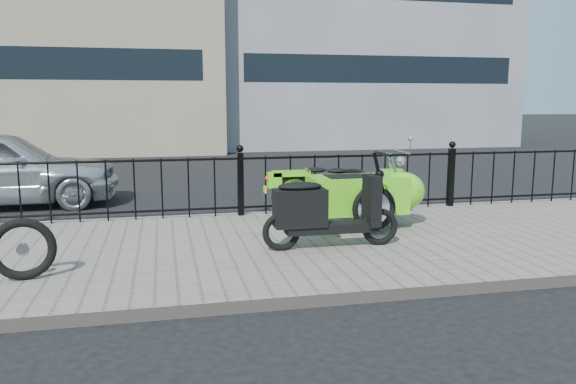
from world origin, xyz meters
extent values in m
plane|color=black|center=(0.00, 0.00, 0.00)|extent=(120.00, 120.00, 0.00)
cube|color=slate|center=(0.00, -0.50, 0.06)|extent=(30.00, 3.80, 0.12)
cube|color=gray|center=(0.00, 1.44, 0.06)|extent=(30.00, 0.10, 0.12)
cylinder|color=black|center=(0.00, 1.30, 0.99)|extent=(14.00, 0.04, 0.04)
cylinder|color=black|center=(0.00, 1.30, 0.24)|extent=(14.00, 0.04, 0.04)
cube|color=black|center=(0.00, 1.30, 0.60)|extent=(0.09, 0.09, 0.96)
sphere|color=black|center=(0.00, 1.30, 1.14)|extent=(0.11, 0.11, 0.11)
cube|color=black|center=(3.50, 1.30, 0.60)|extent=(0.09, 0.09, 0.96)
sphere|color=black|center=(3.50, 1.30, 1.14)|extent=(0.11, 0.11, 0.11)
cube|color=black|center=(7.00, 13.02, 3.00)|extent=(10.50, 0.06, 1.00)
torus|color=black|center=(2.23, 0.83, 0.46)|extent=(0.69, 0.09, 0.69)
torus|color=black|center=(0.73, 0.83, 0.46)|extent=(0.69, 0.09, 0.69)
torus|color=black|center=(1.53, -0.31, 0.46)|extent=(0.60, 0.08, 0.60)
cube|color=gray|center=(1.48, 0.83, 0.48)|extent=(0.34, 0.22, 0.24)
cylinder|color=black|center=(1.48, 0.83, 0.41)|extent=(1.40, 0.04, 0.04)
ellipsoid|color=black|center=(1.60, 0.83, 0.72)|extent=(0.54, 0.29, 0.26)
cylinder|color=silver|center=(2.41, 0.83, 1.08)|extent=(0.03, 0.56, 0.03)
cylinder|color=silver|center=(2.29, 0.83, 0.77)|extent=(0.25, 0.04, 0.59)
sphere|color=silver|center=(2.39, 0.83, 0.95)|extent=(0.15, 0.15, 0.15)
cube|color=#61DA1D|center=(2.23, 0.83, 0.79)|extent=(0.36, 0.12, 0.06)
cube|color=#61DA1D|center=(0.68, 0.83, 0.80)|extent=(0.55, 0.16, 0.08)
ellipsoid|color=black|center=(1.38, 0.83, 0.82)|extent=(0.31, 0.22, 0.08)
ellipsoid|color=black|center=(1.06, 0.83, 0.84)|extent=(0.31, 0.22, 0.08)
sphere|color=red|center=(0.33, 0.83, 0.74)|extent=(0.07, 0.07, 0.07)
cube|color=gold|center=(0.31, 0.93, 0.56)|extent=(0.02, 0.14, 0.10)
cube|color=#61DA1D|center=(1.43, 0.08, 0.59)|extent=(1.30, 0.62, 0.50)
ellipsoid|color=#61DA1D|center=(2.08, 0.08, 0.61)|extent=(0.65, 0.60, 0.54)
cube|color=black|center=(1.28, 0.08, 0.82)|extent=(0.55, 0.43, 0.06)
cube|color=#61DA1D|center=(1.53, -0.31, 0.76)|extent=(0.34, 0.11, 0.06)
torus|color=black|center=(1.40, -0.84, 0.35)|extent=(0.45, 0.08, 0.45)
torus|color=black|center=(0.18, -0.84, 0.35)|extent=(0.45, 0.08, 0.45)
cube|color=black|center=(0.79, -0.84, 0.36)|extent=(1.11, 0.24, 0.11)
cube|color=black|center=(0.40, -0.84, 0.62)|extent=(0.61, 0.29, 0.44)
ellipsoid|color=black|center=(0.40, -0.84, 0.87)|extent=(0.52, 0.26, 0.10)
cube|color=black|center=(1.29, -0.84, 0.67)|extent=(0.13, 0.33, 0.61)
cylinder|color=black|center=(1.37, -0.84, 1.01)|extent=(0.17, 0.04, 0.49)
cylinder|color=black|center=(1.41, -0.84, 1.23)|extent=(0.03, 0.49, 0.03)
torus|color=black|center=(-2.49, -1.36, 0.43)|extent=(0.62, 0.18, 0.62)
camera|label=1|loc=(-1.13, -7.07, 1.86)|focal=35.00mm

